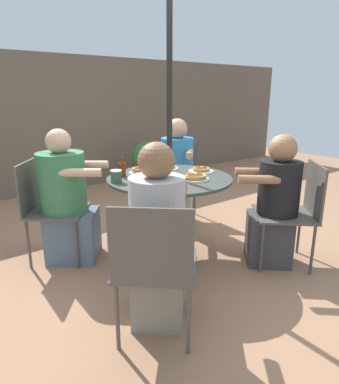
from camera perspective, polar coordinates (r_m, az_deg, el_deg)
ground_plane at (r=3.16m, az=-0.00°, el=-10.80°), size 12.00×12.00×0.00m
back_fence at (r=5.34m, az=-18.93°, el=10.53°), size 10.00×0.06×1.97m
patio_table at (r=2.94m, az=-0.00°, el=-0.47°), size 1.06×1.06×0.75m
umbrella_pole at (r=2.83m, az=-0.00°, el=11.32°), size 0.05×0.05×2.39m
patio_chair_north at (r=3.15m, az=-19.84°, el=-1.88°), size 0.66×0.66×0.88m
diner_north at (r=3.09m, az=-16.67°, el=-1.77°), size 0.65×0.62×1.16m
patio_chair_east at (r=1.98m, az=-2.55°, el=-11.67°), size 0.67×0.67×0.88m
diner_east at (r=2.13m, az=-1.96°, el=-8.66°), size 0.54×0.55×1.17m
patio_chair_south at (r=3.07m, az=20.34°, el=-2.43°), size 0.67×0.67×0.88m
diner_south at (r=3.02m, az=17.06°, el=-2.28°), size 0.58×0.57×1.12m
patio_chair_west at (r=3.99m, az=1.43°, el=2.78°), size 0.67×0.67×0.88m
diner_west at (r=3.81m, az=1.24°, el=2.55°), size 0.58×0.59×1.17m
pancake_plate_a at (r=2.71m, az=-3.36°, el=2.02°), size 0.23×0.23×0.06m
pancake_plate_b at (r=3.04m, az=-4.67°, el=3.54°), size 0.23×0.23×0.06m
pancake_plate_c at (r=2.81m, az=4.31°, el=2.44°), size 0.23×0.23×0.05m
pancake_plate_d at (r=3.10m, az=5.27°, el=3.67°), size 0.23×0.23×0.05m
pancake_plate_e at (r=3.21m, az=-0.54°, el=4.12°), size 0.23×0.23×0.04m
syrup_bottle at (r=2.93m, az=-7.87°, el=3.83°), size 0.09×0.06×0.17m
coffee_cup at (r=2.74m, az=-8.87°, el=2.59°), size 0.09×0.09×0.10m
drinking_glass_a at (r=3.24m, az=-3.59°, el=5.20°), size 0.08×0.08×0.14m
potted_shrub at (r=5.40m, az=-3.66°, el=4.98°), size 0.50×0.50×0.71m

